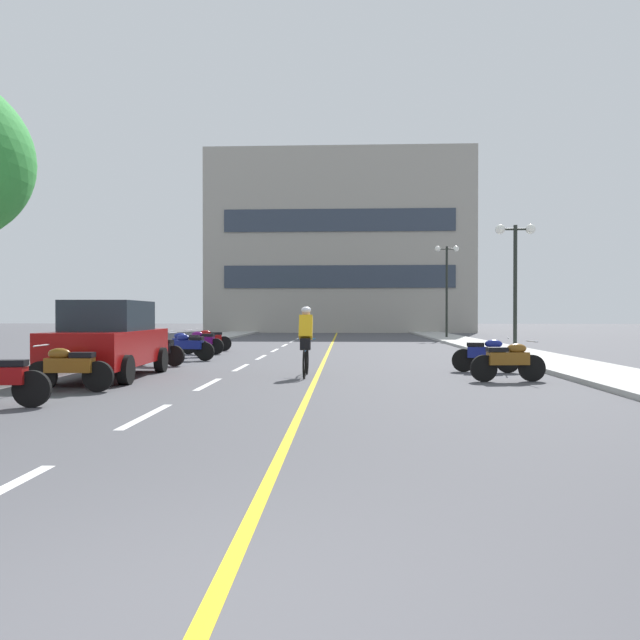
{
  "coord_description": "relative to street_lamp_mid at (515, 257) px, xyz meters",
  "views": [
    {
      "loc": [
        0.94,
        -2.69,
        1.51
      ],
      "look_at": [
        -0.07,
        20.99,
        1.27
      ],
      "focal_mm": 33.57,
      "sensor_mm": 36.0,
      "label": 1
    }
  ],
  "objects": [
    {
      "name": "office_building",
      "position": [
        -6.76,
        30.13,
        3.9
      ],
      "size": [
        21.95,
        9.49,
        14.98
      ],
      "color": "#9E998E",
      "rests_on": "ground"
    },
    {
      "name": "lane_dash_6",
      "position": [
        -9.17,
        6.45,
        -3.58
      ],
      "size": [
        0.14,
        2.2,
        0.01
      ],
      "primitive_type": "cube",
      "color": "silver",
      "rests_on": "ground"
    },
    {
      "name": "lane_dash_7",
      "position": [
        -9.17,
        10.45,
        -3.58
      ],
      "size": [
        0.14,
        2.2,
        0.01
      ],
      "primitive_type": "cube",
      "color": "silver",
      "rests_on": "ground"
    },
    {
      "name": "cyclist_rider",
      "position": [
        -7.19,
        -7.83,
        -2.7
      ],
      "size": [
        0.42,
        1.77,
        1.71
      ],
      "color": "black",
      "rests_on": "ground"
    },
    {
      "name": "curb_left",
      "position": [
        -14.37,
        4.45,
        -3.53
      ],
      "size": [
        2.4,
        72.0,
        0.12
      ],
      "primitive_type": "cube",
      "color": "#A8A8A3",
      "rests_on": "ground"
    },
    {
      "name": "motorcycle_9",
      "position": [
        -11.61,
        -0.09,
        -3.11
      ],
      "size": [
        1.69,
        0.61,
        0.92
      ],
      "color": "black",
      "rests_on": "ground"
    },
    {
      "name": "lane_dash_10",
      "position": [
        -9.17,
        22.45,
        -3.58
      ],
      "size": [
        0.14,
        2.2,
        0.01
      ],
      "primitive_type": "cube",
      "color": "silver",
      "rests_on": "ground"
    },
    {
      "name": "lane_dash_5",
      "position": [
        -9.17,
        2.45,
        -3.58
      ],
      "size": [
        0.14,
        2.2,
        0.01
      ],
      "primitive_type": "cube",
      "color": "silver",
      "rests_on": "ground"
    },
    {
      "name": "curb_right",
      "position": [
        0.03,
        4.45,
        -3.53
      ],
      "size": [
        2.4,
        72.0,
        0.12
      ],
      "primitive_type": "cube",
      "color": "#A8A8A3",
      "rests_on": "ground"
    },
    {
      "name": "lane_dash_11",
      "position": [
        -9.17,
        26.45,
        -3.58
      ],
      "size": [
        0.14,
        2.2,
        0.01
      ],
      "primitive_type": "cube",
      "color": "silver",
      "rests_on": "ground"
    },
    {
      "name": "parked_car_near",
      "position": [
        -11.81,
        -8.36,
        -2.67
      ],
      "size": [
        2.06,
        4.27,
        1.82
      ],
      "color": "black",
      "rests_on": "ground"
    },
    {
      "name": "lane_dash_2",
      "position": [
        -9.17,
        -9.55,
        -3.58
      ],
      "size": [
        0.14,
        2.2,
        0.01
      ],
      "primitive_type": "cube",
      "color": "silver",
      "rests_on": "ground"
    },
    {
      "name": "motorcycle_7",
      "position": [
        -11.31,
        -3.13,
        -3.11
      ],
      "size": [
        1.7,
        0.6,
        0.92
      ],
      "color": "black",
      "rests_on": "ground"
    },
    {
      "name": "motorcycle_4",
      "position": [
        -2.6,
        -8.78,
        -3.11
      ],
      "size": [
        1.7,
        0.6,
        0.92
      ],
      "color": "black",
      "rests_on": "ground"
    },
    {
      "name": "motorcycle_5",
      "position": [
        -2.61,
        -6.67,
        -3.11
      ],
      "size": [
        1.68,
        0.65,
        0.92
      ],
      "color": "black",
      "rests_on": "ground"
    },
    {
      "name": "ground_plane",
      "position": [
        -7.17,
        1.45,
        -3.59
      ],
      "size": [
        140.0,
        140.0,
        0.0
      ],
      "primitive_type": "plane",
      "color": "#47474C"
    },
    {
      "name": "centre_line_yellow",
      "position": [
        -6.92,
        4.45,
        -3.58
      ],
      "size": [
        0.12,
        66.0,
        0.01
      ],
      "primitive_type": "cube",
      "color": "gold",
      "rests_on": "ground"
    },
    {
      "name": "motorcycle_10",
      "position": [
        -11.74,
        1.82,
        -3.11
      ],
      "size": [
        1.69,
        0.64,
        0.92
      ],
      "color": "black",
      "rests_on": "ground"
    },
    {
      "name": "lane_dash_4",
      "position": [
        -9.17,
        -1.55,
        -3.58
      ],
      "size": [
        0.14,
        2.2,
        0.01
      ],
      "primitive_type": "cube",
      "color": "silver",
      "rests_on": "ground"
    },
    {
      "name": "motorcycle_3",
      "position": [
        -11.57,
        -10.92,
        -3.11
      ],
      "size": [
        1.7,
        0.6,
        0.92
      ],
      "color": "black",
      "rests_on": "ground"
    },
    {
      "name": "lane_dash_3",
      "position": [
        -9.17,
        -5.55,
        -3.58
      ],
      "size": [
        0.14,
        2.2,
        0.01
      ],
      "primitive_type": "cube",
      "color": "silver",
      "rests_on": "ground"
    },
    {
      "name": "street_lamp_far",
      "position": [
        -0.11,
        14.24,
        0.53
      ],
      "size": [
        1.46,
        0.36,
        5.52
      ],
      "color": "black",
      "rests_on": "curb_right"
    },
    {
      "name": "lane_dash_9",
      "position": [
        -9.17,
        18.45,
        -3.58
      ],
      "size": [
        0.14,
        2.2,
        0.01
      ],
      "primitive_type": "cube",
      "color": "silver",
      "rests_on": "ground"
    },
    {
      "name": "motorcycle_6",
      "position": [
        -11.71,
        -5.13,
        -3.11
      ],
      "size": [
        1.69,
        0.63,
        0.92
      ],
      "color": "black",
      "rests_on": "ground"
    },
    {
      "name": "lane_dash_8",
      "position": [
        -9.17,
        14.45,
        -3.58
      ],
      "size": [
        0.14,
        2.2,
        0.01
      ],
      "primitive_type": "cube",
      "color": "silver",
      "rests_on": "ground"
    },
    {
      "name": "lane_dash_1",
      "position": [
        -9.17,
        -13.55,
        -3.58
      ],
      "size": [
        0.14,
        2.2,
        0.01
      ],
      "primitive_type": "cube",
      "color": "silver",
      "rests_on": "ground"
    },
    {
      "name": "motorcycle_8",
      "position": [
        -11.83,
        -1.58,
        -3.11
      ],
      "size": [
        1.7,
        0.6,
        0.92
      ],
      "color": "black",
      "rests_on": "ground"
    },
    {
      "name": "street_lamp_mid",
      "position": [
        0.0,
        0.0,
        0.0
      ],
      "size": [
        1.46,
        0.36,
        4.68
      ],
      "color": "black",
      "rests_on": "curb_right"
    }
  ]
}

